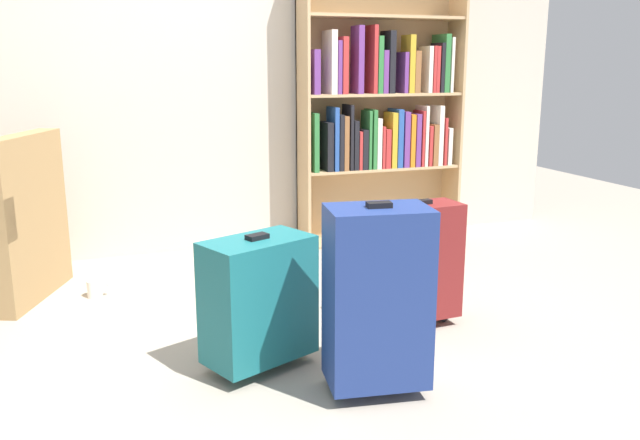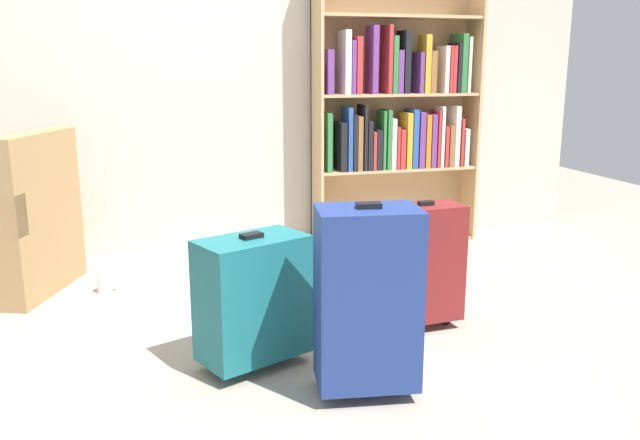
% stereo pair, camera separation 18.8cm
% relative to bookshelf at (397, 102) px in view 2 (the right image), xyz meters
% --- Properties ---
extents(ground_plane, '(8.85, 8.85, 0.00)m').
position_rel_bookshelf_xyz_m(ground_plane, '(-1.06, -1.57, -1.00)').
color(ground_plane, '#9E9384').
extents(back_wall, '(5.06, 0.10, 2.60)m').
position_rel_bookshelf_xyz_m(back_wall, '(-1.06, 0.19, 0.30)').
color(back_wall, beige).
rests_on(back_wall, ground).
extents(bookshelf, '(1.18, 0.27, 2.08)m').
position_rel_bookshelf_xyz_m(bookshelf, '(0.00, 0.00, 0.00)').
color(bookshelf, tan).
rests_on(bookshelf, ground).
extents(armchair, '(0.91, 0.91, 0.90)m').
position_rel_bookshelf_xyz_m(armchair, '(-2.54, -0.43, -0.68)').
color(armchair, '#9E7A4C').
rests_on(armchair, ground).
extents(mug, '(0.12, 0.08, 0.10)m').
position_rel_bookshelf_xyz_m(mug, '(-2.01, -0.63, -0.95)').
color(mug, white).
rests_on(mug, ground).
extents(suitcase_teal, '(0.51, 0.41, 0.59)m').
position_rel_bookshelf_xyz_m(suitcase_teal, '(-1.36, -1.79, -0.69)').
color(suitcase_teal, '#19666B').
rests_on(suitcase_teal, ground).
extents(suitcase_dark_red, '(0.37, 0.22, 0.63)m').
position_rel_bookshelf_xyz_m(suitcase_dark_red, '(-0.49, -1.59, -0.67)').
color(suitcase_dark_red, maroon).
rests_on(suitcase_dark_red, ground).
extents(suitcase_navy_blue, '(0.42, 0.31, 0.76)m').
position_rel_bookshelf_xyz_m(suitcase_navy_blue, '(-0.99, -2.15, -0.60)').
color(suitcase_navy_blue, navy).
rests_on(suitcase_navy_blue, ground).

